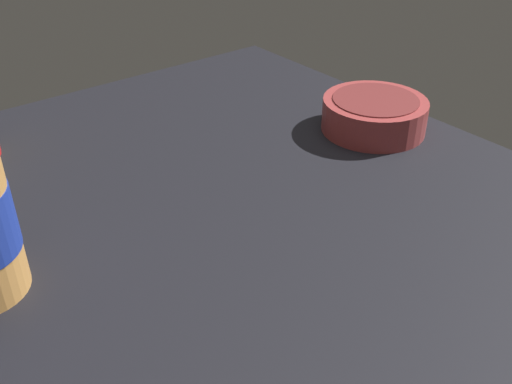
% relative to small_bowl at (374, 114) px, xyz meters
% --- Properties ---
extents(ground_plane, '(0.91, 0.78, 0.04)m').
position_rel_small_bowl_xyz_m(ground_plane, '(0.05, -0.29, -0.05)').
color(ground_plane, black).
extents(small_bowl, '(0.15, 0.15, 0.05)m').
position_rel_small_bowl_xyz_m(small_bowl, '(0.00, 0.00, 0.00)').
color(small_bowl, '#993838').
rests_on(small_bowl, ground_plane).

